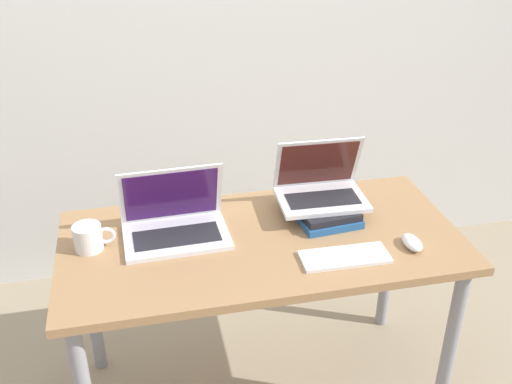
% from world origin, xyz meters
% --- Properties ---
extents(desk, '(1.36, 0.65, 0.71)m').
position_xyz_m(desk, '(0.00, 0.33, 0.62)').
color(desk, '#9E754C').
rests_on(desk, ground_plane).
extents(laptop_left, '(0.36, 0.25, 0.24)m').
position_xyz_m(laptop_left, '(-0.28, 0.41, 0.76)').
color(laptop_left, silver).
rests_on(laptop_left, desk).
extents(book_stack, '(0.23, 0.29, 0.05)m').
position_xyz_m(book_stack, '(0.25, 0.43, 0.73)').
color(book_stack, '#235693').
rests_on(book_stack, desk).
extents(laptop_on_books, '(0.32, 0.24, 0.22)m').
position_xyz_m(laptop_on_books, '(0.25, 0.46, 0.80)').
color(laptop_on_books, silver).
rests_on(laptop_on_books, book_stack).
extents(wireless_keyboard, '(0.29, 0.12, 0.01)m').
position_xyz_m(wireless_keyboard, '(0.23, 0.15, 0.71)').
color(wireless_keyboard, white).
rests_on(wireless_keyboard, desk).
extents(mouse, '(0.06, 0.10, 0.03)m').
position_xyz_m(mouse, '(0.47, 0.17, 0.72)').
color(mouse, white).
rests_on(mouse, desk).
extents(mug, '(0.14, 0.09, 0.09)m').
position_xyz_m(mug, '(-0.57, 0.38, 0.75)').
color(mug, white).
rests_on(mug, desk).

